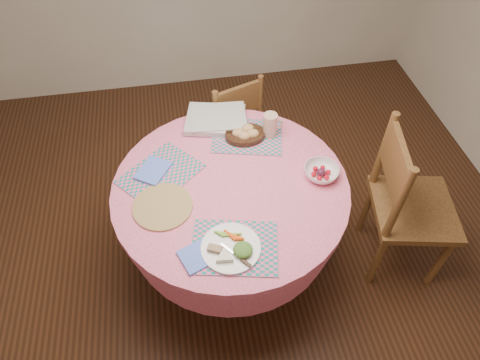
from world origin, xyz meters
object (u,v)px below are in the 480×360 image
Objects in this scene: chair_back at (230,123)px; dinner_plate at (233,248)px; fruit_bowl at (321,172)px; wicker_trivet at (163,206)px; latte_mug at (270,125)px; bread_bowl at (245,134)px; dining_table at (231,208)px; chair_right at (406,203)px.

chair_back is 3.11× the size of dinner_plate.
fruit_bowl is at bearing 34.93° from dinner_plate.
wicker_trivet is 0.77m from latte_mug.
bread_bowl reaches higher than fruit_bowl.
dining_table is 4.13× the size of wicker_trivet.
chair_back reaches higher than dining_table.
chair_back is 2.86× the size of wicker_trivet.
chair_back is 5.91× the size of latte_mug.
bread_bowl is 1.59× the size of latte_mug.
dining_table is at bearing -112.65° from bread_bowl.
chair_back is 1.08m from wicker_trivet.
wicker_trivet is at bearing -175.46° from fruit_bowl.
wicker_trivet is 1.30× the size of bread_bowl.
bread_bowl reaches higher than dinner_plate.
wicker_trivet is at bearing -166.50° from dining_table.
chair_right is at bearing -7.15° from dining_table.
dining_table is at bearing 13.50° from wicker_trivet.
bread_bowl is at bearing 133.75° from fruit_bowl.
wicker_trivet reaches higher than dining_table.
latte_mug reaches higher than dinner_plate.
chair_right reaches higher than fruit_bowl.
fruit_bowl is (0.36, -0.85, 0.33)m from chair_back.
bread_bowl reaches higher than wicker_trivet.
fruit_bowl is at bearing -46.25° from bread_bowl.
dining_table is at bearing 82.27° from dinner_plate.
chair_back reaches higher than wicker_trivet.
bread_bowl reaches higher than dining_table.
latte_mug is (0.28, 0.34, 0.27)m from dining_table.
bread_bowl is 0.15m from latte_mug.
latte_mug reaches higher than chair_back.
bread_bowl is (0.50, 0.42, 0.03)m from wicker_trivet.
dinner_plate is at bearing -97.73° from dining_table.
chair_right is at bearing -1.62° from wicker_trivet.
latte_mug is (-0.70, 0.46, 0.29)m from chair_right.
dinner_plate is (-0.18, -1.22, 0.32)m from chair_back.
dining_table is 4.50× the size of dinner_plate.
fruit_bowl is at bearing 4.54° from wicker_trivet.
chair_back is 4.18× the size of fruit_bowl.
latte_mug is at bearing 68.12° from chair_right.
fruit_bowl is at bearing -61.14° from latte_mug.
dinner_plate is at bearing 62.18° from chair_back.
chair_right is at bearing 14.53° from dinner_plate.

